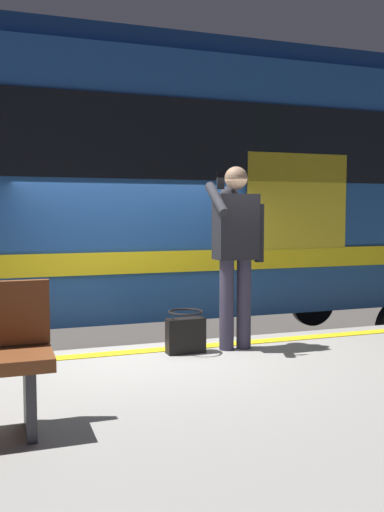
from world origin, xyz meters
TOP-DOWN VIEW (x-y plane):
  - ground_plane at (0.00, 0.00)m, footprint 24.27×24.27m
  - platform at (0.00, 1.86)m, footprint 12.45×3.72m
  - safety_line at (0.00, 0.30)m, footprint 12.21×0.16m
  - track_rail_near at (0.00, -1.37)m, footprint 16.19×0.08m
  - track_rail_far at (0.00, -2.81)m, footprint 16.19×0.08m
  - train_carriage at (0.13, -2.09)m, footprint 12.41×2.99m
  - passenger at (-0.76, 0.48)m, footprint 0.57×0.55m
  - handbag at (-0.25, 0.48)m, footprint 0.36×0.33m

SIDE VIEW (x-z plane):
  - ground_plane at x=0.00m, z-range 0.00..0.00m
  - track_rail_near at x=0.00m, z-range 0.00..0.16m
  - track_rail_far at x=0.00m, z-range 0.00..0.16m
  - platform at x=0.00m, z-range 0.00..0.86m
  - safety_line at x=0.00m, z-range 0.86..0.87m
  - handbag at x=-0.25m, z-range 0.86..1.26m
  - passenger at x=-0.76m, z-range 1.03..2.78m
  - train_carriage at x=0.13m, z-range 0.54..4.61m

